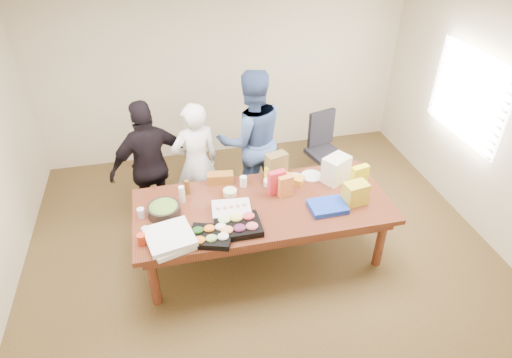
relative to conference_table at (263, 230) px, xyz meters
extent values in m
cube|color=#47301E|center=(0.00, 0.00, -0.39)|extent=(5.50, 5.00, 0.02)
cube|color=white|center=(0.00, 0.00, 2.33)|extent=(5.50, 5.00, 0.02)
cube|color=beige|center=(0.00, 2.50, 0.98)|extent=(5.50, 0.04, 2.70)
cube|color=beige|center=(2.75, 0.00, 0.98)|extent=(0.04, 5.00, 2.70)
cube|color=white|center=(2.72, 0.60, 1.12)|extent=(0.03, 1.40, 1.10)
cube|color=beige|center=(2.68, 0.60, 1.12)|extent=(0.04, 1.36, 1.00)
cube|color=#4C1C0F|center=(0.00, 0.00, 0.00)|extent=(2.80, 1.20, 0.75)
cube|color=black|center=(1.23, 1.33, 0.11)|extent=(0.61, 0.61, 0.98)
imported|color=silver|center=(-0.62, 0.91, 0.43)|extent=(0.66, 0.50, 1.61)
imported|color=#3B5488|center=(0.12, 1.10, 0.56)|extent=(0.96, 0.78, 1.87)
imported|color=black|center=(-1.17, 0.91, 0.47)|extent=(1.07, 0.71, 1.69)
cube|color=black|center=(-0.64, -0.43, 0.41)|extent=(0.50, 0.44, 0.06)
cube|color=black|center=(-0.34, -0.34, 0.41)|extent=(0.46, 0.36, 0.07)
cube|color=silver|center=(-0.36, -0.07, 0.41)|extent=(0.43, 0.34, 0.07)
cylinder|color=black|center=(-1.06, 0.07, 0.43)|extent=(0.35, 0.35, 0.11)
cube|color=#1739B6|center=(0.66, -0.23, 0.40)|extent=(0.40, 0.30, 0.06)
cube|color=red|center=(0.20, 0.17, 0.52)|extent=(0.21, 0.12, 0.29)
cube|color=yellow|center=(1.13, 0.04, 0.53)|extent=(0.22, 0.12, 0.30)
cube|color=orange|center=(0.28, 0.10, 0.50)|extent=(0.17, 0.10, 0.25)
cylinder|color=white|center=(-0.14, 0.39, 0.44)|extent=(0.09, 0.09, 0.13)
cylinder|color=#FFF233|center=(0.15, 0.43, 0.46)|extent=(0.08, 0.08, 0.17)
cylinder|color=brown|center=(-0.79, 0.38, 0.46)|extent=(0.07, 0.07, 0.18)
cylinder|color=white|center=(-0.85, 0.25, 0.47)|extent=(0.08, 0.08, 0.20)
cube|color=gold|center=(0.45, 0.33, 0.41)|extent=(0.27, 0.25, 0.08)
cube|color=#945A1F|center=(-0.39, 0.52, 0.44)|extent=(0.32, 0.17, 0.12)
cube|color=brown|center=(0.28, 0.48, 0.53)|extent=(0.27, 0.21, 0.32)
cylinder|color=red|center=(-1.30, -0.34, 0.43)|extent=(0.09, 0.09, 0.11)
cylinder|color=silver|center=(-1.26, -0.23, 0.43)|extent=(0.08, 0.08, 0.10)
cylinder|color=white|center=(-1.30, 0.08, 0.43)|extent=(0.08, 0.08, 0.11)
cube|color=white|center=(-1.01, -0.39, 0.40)|extent=(0.55, 0.55, 0.05)
cube|color=white|center=(-1.03, -0.39, 0.45)|extent=(0.53, 0.53, 0.05)
cylinder|color=silver|center=(0.70, 0.40, 0.38)|extent=(0.27, 0.27, 0.01)
cylinder|color=silver|center=(0.49, 0.40, 0.38)|extent=(0.24, 0.24, 0.01)
cylinder|color=beige|center=(0.17, 0.34, 0.41)|extent=(0.19, 0.19, 0.06)
cylinder|color=beige|center=(-0.32, 0.26, 0.41)|extent=(0.18, 0.18, 0.06)
cube|color=white|center=(0.94, 0.25, 0.53)|extent=(0.36, 0.33, 0.32)
cube|color=gold|center=(0.99, -0.19, 0.50)|extent=(0.28, 0.21, 0.25)
camera|label=1|loc=(-0.92, -3.66, 3.33)|focal=30.64mm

